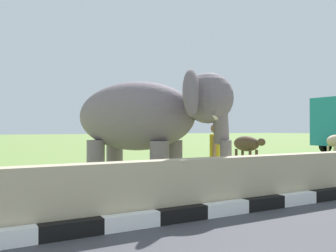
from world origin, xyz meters
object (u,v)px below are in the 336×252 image
elephant (149,117)px  cow_mid (336,141)px  person_handler (215,153)px  cow_near (247,144)px

elephant → cow_mid: (13.23, 4.41, -0.94)m
person_handler → cow_near: person_handler is taller
person_handler → cow_mid: bearing=23.5°
cow_near → elephant: bearing=-149.1°
person_handler → cow_mid: person_handler is taller
person_handler → cow_near: 6.92m
elephant → cow_mid: size_ratio=2.04×
elephant → cow_near: (6.62, 3.97, -0.94)m
cow_mid → elephant: bearing=-161.6°
elephant → person_handler: elephant is taller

